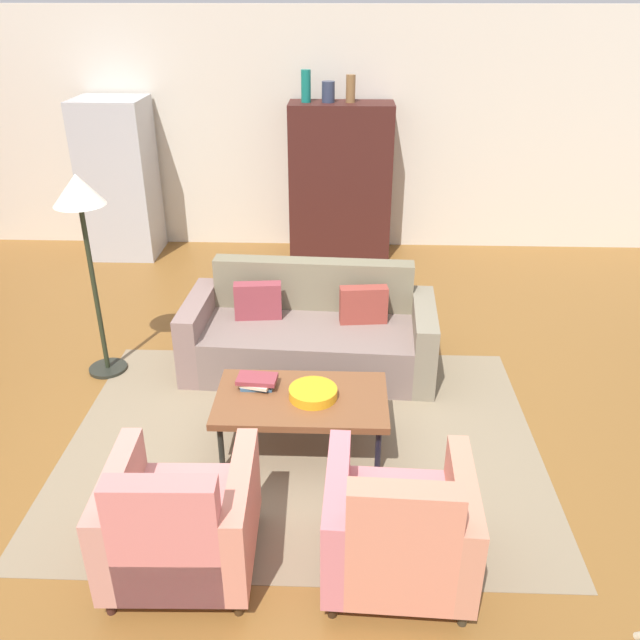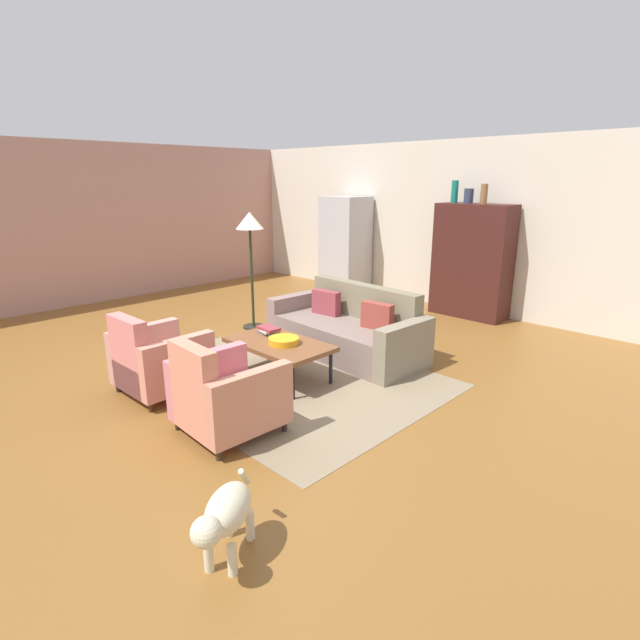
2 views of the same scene
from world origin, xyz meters
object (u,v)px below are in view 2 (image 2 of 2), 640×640
vase_round (469,196)px  dog (225,514)px  book_stack (269,330)px  vase_tall (455,192)px  refrigerator (345,245)px  armchair_right (223,397)px  armchair_left (156,362)px  cabinet (472,261)px  couch (349,331)px  floor_lamp (250,231)px  coffee_table (279,345)px  vase_small (484,194)px  fruit_bowl (284,341)px

vase_round → dog: (1.78, -5.92, -1.60)m
book_stack → vase_round: vase_round is taller
vase_tall → dog: vase_tall is taller
book_stack → refrigerator: 4.25m
armchair_right → vase_tall: size_ratio=2.53×
armchair_right → book_stack: armchair_right is taller
book_stack → refrigerator: (-2.08, 3.68, 0.46)m
armchair_left → cabinet: (0.83, 5.07, 0.56)m
couch → vase_tall: vase_tall is taller
armchair_left → vase_tall: vase_tall is taller
floor_lamp → coffee_table: bearing=-29.7°
couch → coffee_table: bearing=92.8°
armchair_right → refrigerator: 5.83m
couch → vase_tall: bearing=-83.4°
vase_small → refrigerator: 2.92m
cabinet → refrigerator: refrigerator is taller
fruit_bowl → dog: bearing=-48.7°
refrigerator → dog: (4.26, -5.82, -0.61)m
armchair_right → fruit_bowl: armchair_right is taller
vase_small → floor_lamp: vase_small is taller
dog → vase_small: bearing=161.9°
fruit_bowl → floor_lamp: floor_lamp is taller
armchair_right → vase_small: size_ratio=2.95×
refrigerator → floor_lamp: 2.92m
armchair_left → vase_small: 5.39m
floor_lamp → refrigerator: bearing=103.1°
fruit_bowl → floor_lamp: (-1.83, 1.00, 0.98)m
vase_round → book_stack: bearing=-96.1°
fruit_bowl → refrigerator: 4.56m
fruit_bowl → book_stack: (-0.40, 0.12, 0.01)m
couch → dog: (1.86, -3.21, 0.03)m
book_stack → fruit_bowl: bearing=-16.5°
cabinet → vase_round: vase_round is taller
book_stack → coffee_table: bearing=-20.4°
armchair_right → vase_round: bearing=98.1°
couch → armchair_right: (0.59, -2.35, 0.06)m
vase_round → floor_lamp: bearing=-122.2°
armchair_right → book_stack: bearing=127.8°
book_stack → vase_tall: vase_tall is taller
book_stack → couch: bearing=73.0°
vase_round → cabinet: bearing=1.8°
armchair_left → fruit_bowl: size_ratio=2.61×
vase_small → coffee_table: bearing=-94.9°
armchair_left → floor_lamp: size_ratio=0.51×
couch → armchair_right: 2.43m
vase_tall → armchair_left: bearing=-94.9°
fruit_bowl → cabinet: bearing=87.8°
vase_small → armchair_right: bearing=-87.0°
coffee_table → fruit_bowl: (0.08, 0.00, 0.07)m
armchair_right → vase_small: vase_small is taller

